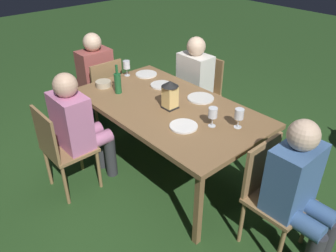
# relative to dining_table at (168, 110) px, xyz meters

# --- Properties ---
(ground_plane) EXTENTS (16.00, 16.00, 0.00)m
(ground_plane) POSITION_rel_dining_table_xyz_m (0.00, 0.00, -0.70)
(ground_plane) COLOR #26471E
(dining_table) EXTENTS (1.83, 1.03, 0.75)m
(dining_table) POSITION_rel_dining_table_xyz_m (0.00, 0.00, 0.00)
(dining_table) COLOR olive
(dining_table) RESTS_ON ground
(chair_head_far) EXTENTS (0.40, 0.42, 0.87)m
(chair_head_far) POSITION_rel_dining_table_xyz_m (1.16, 0.00, -0.21)
(chair_head_far) COLOR #937047
(chair_head_far) RESTS_ON ground
(person_in_rust) EXTENTS (0.48, 0.38, 1.15)m
(person_in_rust) POSITION_rel_dining_table_xyz_m (1.36, 0.00, -0.06)
(person_in_rust) COLOR #9E4C47
(person_in_rust) RESTS_ON ground
(chair_side_right_b) EXTENTS (0.42, 0.40, 0.87)m
(chair_side_right_b) POSITION_rel_dining_table_xyz_m (0.41, 0.91, -0.21)
(chair_side_right_b) COLOR #937047
(chair_side_right_b) RESTS_ON ground
(person_in_pink) EXTENTS (0.38, 0.47, 1.15)m
(person_in_pink) POSITION_rel_dining_table_xyz_m (0.41, 0.71, -0.06)
(person_in_pink) COLOR #C675A3
(person_in_pink) RESTS_ON ground
(chair_side_left_b) EXTENTS (0.42, 0.40, 0.87)m
(chair_side_left_b) POSITION_rel_dining_table_xyz_m (0.41, -0.91, -0.21)
(chair_side_left_b) COLOR #937047
(chair_side_left_b) RESTS_ON ground
(person_in_cream) EXTENTS (0.38, 0.47, 1.15)m
(person_in_cream) POSITION_rel_dining_table_xyz_m (0.41, -0.71, -0.06)
(person_in_cream) COLOR white
(person_in_cream) RESTS_ON ground
(chair_head_near) EXTENTS (0.40, 0.42, 0.87)m
(chair_head_near) POSITION_rel_dining_table_xyz_m (-1.16, 0.00, -0.21)
(chair_head_near) COLOR #937047
(chair_head_near) RESTS_ON ground
(person_in_blue) EXTENTS (0.48, 0.38, 1.15)m
(person_in_blue) POSITION_rel_dining_table_xyz_m (-1.36, 0.00, -0.06)
(person_in_blue) COLOR #426699
(person_in_blue) RESTS_ON ground
(lantern_centerpiece) EXTENTS (0.15, 0.15, 0.27)m
(lantern_centerpiece) POSITION_rel_dining_table_xyz_m (-0.05, 0.02, 0.20)
(lantern_centerpiece) COLOR black
(lantern_centerpiece) RESTS_ON dining_table
(green_bottle_on_table) EXTENTS (0.07, 0.07, 0.29)m
(green_bottle_on_table) POSITION_rel_dining_table_xyz_m (0.53, 0.19, 0.16)
(green_bottle_on_table) COLOR #1E5B2D
(green_bottle_on_table) RESTS_ON dining_table
(wine_glass_a) EXTENTS (0.08, 0.08, 0.17)m
(wine_glass_a) POSITION_rel_dining_table_xyz_m (-0.52, -0.03, 0.17)
(wine_glass_a) COLOR silver
(wine_glass_a) RESTS_ON dining_table
(wine_glass_b) EXTENTS (0.08, 0.08, 0.17)m
(wine_glass_b) POSITION_rel_dining_table_xyz_m (0.83, -0.13, 0.17)
(wine_glass_b) COLOR silver
(wine_glass_b) RESTS_ON dining_table
(wine_glass_c) EXTENTS (0.08, 0.08, 0.17)m
(wine_glass_c) POSITION_rel_dining_table_xyz_m (-0.67, -0.17, 0.17)
(wine_glass_c) COLOR silver
(wine_glass_c) RESTS_ON dining_table
(plate_a) EXTENTS (0.24, 0.24, 0.01)m
(plate_a) POSITION_rel_dining_table_xyz_m (0.71, -0.30, 0.06)
(plate_a) COLOR white
(plate_a) RESTS_ON dining_table
(plate_b) EXTENTS (0.23, 0.23, 0.01)m
(plate_b) POSITION_rel_dining_table_xyz_m (-0.37, 0.16, 0.06)
(plate_b) COLOR white
(plate_b) RESTS_ON dining_table
(plate_c) EXTENTS (0.25, 0.25, 0.01)m
(plate_c) POSITION_rel_dining_table_xyz_m (-0.11, -0.32, 0.06)
(plate_c) COLOR silver
(plate_c) RESTS_ON dining_table
(plate_d) EXTENTS (0.23, 0.23, 0.01)m
(plate_d) POSITION_rel_dining_table_xyz_m (0.37, -0.24, 0.06)
(plate_d) COLOR silver
(plate_d) RESTS_ON dining_table
(bowl_olives) EXTENTS (0.16, 0.16, 0.06)m
(bowl_olives) POSITION_rel_dining_table_xyz_m (0.76, 0.22, 0.08)
(bowl_olives) COLOR #BCAD8E
(bowl_olives) RESTS_ON dining_table
(bowl_bread) EXTENTS (0.13, 0.13, 0.05)m
(bowl_bread) POSITION_rel_dining_table_xyz_m (0.12, -0.15, 0.08)
(bowl_bread) COLOR silver
(bowl_bread) RESTS_ON dining_table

